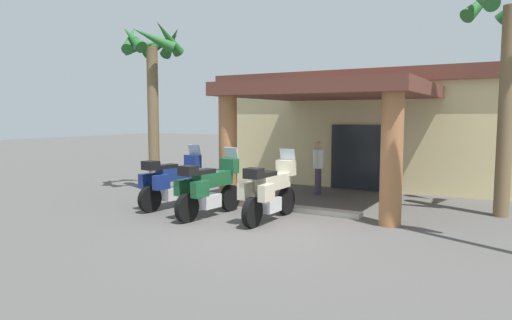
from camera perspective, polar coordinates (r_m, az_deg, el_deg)
ground_plane at (r=9.80m, az=1.51°, el=-8.66°), size 80.00×80.00×0.00m
motel_building at (r=17.81m, az=15.27°, el=4.02°), size 10.97×10.94×3.87m
motorcycle_blue at (r=12.20m, az=-10.38°, el=-2.58°), size 0.76×2.21×1.61m
motorcycle_green at (r=10.99m, az=-5.85°, el=-3.40°), size 0.74×2.21×1.61m
motorcycle_cream at (r=10.49m, az=1.72°, el=-3.81°), size 0.71×2.21×1.61m
pedestrian at (r=14.11m, az=7.71°, el=-0.49°), size 0.32×0.53×1.62m
palm_tree_roadside at (r=14.87m, az=-12.73°, el=11.31°), size 2.07×2.07×5.28m
palm_tree_near_portico at (r=12.42m, az=28.88°, el=12.69°), size 2.11×2.17×5.78m
curb_strip at (r=12.43m, az=-1.45°, el=-5.33°), size 6.41×0.36×0.12m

